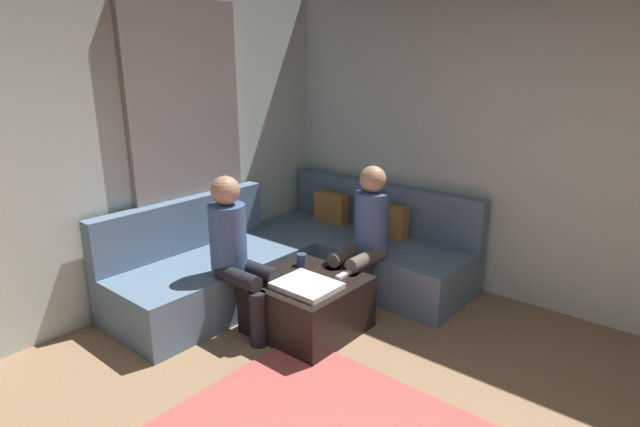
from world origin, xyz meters
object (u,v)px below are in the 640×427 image
at_px(ottoman, 308,304).
at_px(game_remote, 344,275).
at_px(sectional_couch, 300,258).
at_px(coffee_mug, 302,259).
at_px(person_on_couch_side, 237,249).
at_px(person_on_couch_back, 364,233).

xyz_separation_m(ottoman, game_remote, (0.18, 0.22, 0.22)).
relative_size(sectional_couch, ottoman, 3.36).
xyz_separation_m(sectional_couch, ottoman, (0.57, -0.54, -0.07)).
xyz_separation_m(coffee_mug, game_remote, (0.40, 0.04, -0.04)).
height_order(sectional_couch, coffee_mug, sectional_couch).
relative_size(sectional_couch, person_on_couch_side, 2.12).
height_order(sectional_couch, person_on_couch_side, person_on_couch_side).
xyz_separation_m(ottoman, person_on_couch_back, (0.10, 0.59, 0.45)).
relative_size(person_on_couch_back, person_on_couch_side, 1.00).
distance_m(ottoman, game_remote, 0.36).
distance_m(coffee_mug, person_on_couch_side, 0.57).
relative_size(sectional_couch, person_on_couch_back, 2.12).
height_order(person_on_couch_back, person_on_couch_side, same).
bearing_deg(game_remote, person_on_couch_back, 101.72).
bearing_deg(person_on_couch_side, person_on_couch_back, 150.10).
distance_m(game_remote, person_on_couch_side, 0.84).
bearing_deg(coffee_mug, ottoman, -39.29).
bearing_deg(sectional_couch, person_on_couch_side, -80.22).
bearing_deg(game_remote, person_on_couch_side, -138.23).
bearing_deg(person_on_couch_side, sectional_couch, -170.22).
distance_m(ottoman, coffee_mug, 0.38).
relative_size(ottoman, game_remote, 5.07).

